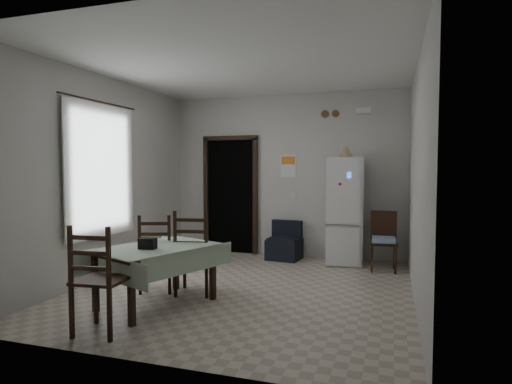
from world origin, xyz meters
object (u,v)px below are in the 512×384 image
Objects in this scene: dining_table at (157,276)px; dining_chair_far_right at (195,251)px; fridge at (345,211)px; navy_seat at (284,240)px; dining_chair_near_head at (102,278)px; corner_chair at (384,242)px; dining_chair_far_left at (157,252)px.

dining_chair_far_right reaches higher than dining_table.
navy_seat is at bearing 174.15° from fridge.
dining_chair_near_head is at bearing -122.84° from fridge.
corner_chair is at bearing -132.19° from dining_chair_near_head.
dining_chair_far_right reaches higher than dining_chair_far_left.
dining_table is at bearing -99.18° from navy_seat.
dining_chair_far_left is at bearing -85.98° from dining_chair_near_head.
corner_chair is (0.63, -0.34, -0.42)m from fridge.
corner_chair is at bearing -5.02° from navy_seat.
dining_chair_near_head is (0.24, -1.42, 0.03)m from dining_chair_far_left.
fridge is 0.83m from corner_chair.
navy_seat is 3.85m from dining_chair_near_head.
navy_seat is at bearing 96.21° from dining_table.
dining_chair_far_right is (-1.63, -2.28, -0.35)m from fridge.
dining_chair_far_left is at bearing -6.45° from dining_chair_far_right.
dining_chair_near_head is at bearing 79.35° from dining_chair_far_left.
fridge is 1.76× the size of dining_chair_far_left.
dining_chair_near_head is at bearing 68.29° from dining_chair_far_right.
dining_chair_near_head is (-1.91, -3.74, -0.35)m from fridge.
dining_chair_far_right reaches higher than dining_chair_near_head.
fridge reaches higher than dining_table.
navy_seat is 0.50× the size of dining_table.
dining_table is 0.64m from dining_chair_far_right.
dining_table is at bearing 59.18° from dining_chair_far_right.
corner_chair is 3.53m from dining_table.
corner_chair is 4.24m from dining_chair_near_head.
fridge reaches higher than navy_seat.
dining_chair_near_head reaches higher than navy_seat.
dining_table is (-2.47, -2.52, -0.11)m from corner_chair.
dining_chair_far_right is 1.00× the size of dining_chair_near_head.
fridge is at bearing -136.26° from dining_chair_far_right.
corner_chair is 3.41m from dining_chair_far_left.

